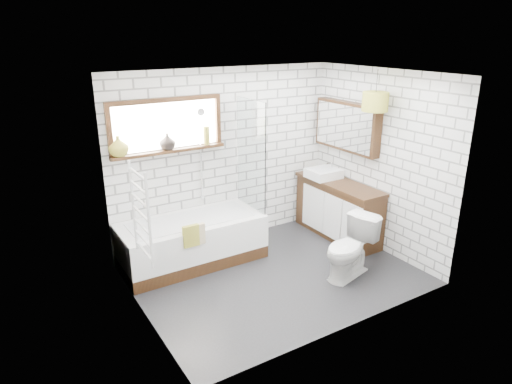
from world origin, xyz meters
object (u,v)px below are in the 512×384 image
vanity (338,209)px  pendant (375,102)px  bathtub (192,241)px  toilet (350,248)px  basin (324,173)px

vanity → pendant: pendant is taller
bathtub → toilet: (1.53, -1.38, 0.08)m
basin → pendant: size_ratio=1.38×
basin → toilet: bearing=-115.4°
vanity → toilet: size_ratio=1.95×
toilet → pendant: (0.67, 0.43, 1.71)m
vanity → pendant: 1.77m
toilet → basin: bearing=140.1°
vanity → basin: basin is taller
vanity → toilet: vanity is taller
bathtub → vanity: vanity is taller
basin → pendant: bearing=-86.6°
bathtub → basin: size_ratio=4.09×
pendant → bathtub: bearing=156.5°
basin → toilet: 1.53m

